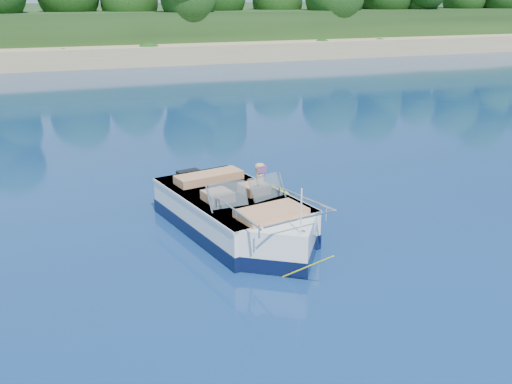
% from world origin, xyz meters
% --- Properties ---
extents(ground, '(160.00, 160.00, 0.00)m').
position_xyz_m(ground, '(0.00, 0.00, 0.00)').
color(ground, '#0A2649').
rests_on(ground, ground).
extents(shoreline, '(170.00, 59.00, 6.00)m').
position_xyz_m(shoreline, '(0.00, 63.77, 0.98)').
color(shoreline, '#9E865C').
rests_on(shoreline, ground).
extents(motorboat, '(3.07, 6.28, 2.12)m').
position_xyz_m(motorboat, '(-3.17, 0.27, 0.41)').
color(motorboat, white).
rests_on(motorboat, ground).
extents(tow_tube, '(1.63, 1.63, 0.37)m').
position_xyz_m(tow_tube, '(-1.74, 2.26, 0.10)').
color(tow_tube, '#FEFF00').
rests_on(tow_tube, ground).
extents(boy, '(0.52, 0.91, 1.68)m').
position_xyz_m(boy, '(-1.85, 2.36, 0.00)').
color(boy, tan).
rests_on(boy, ground).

